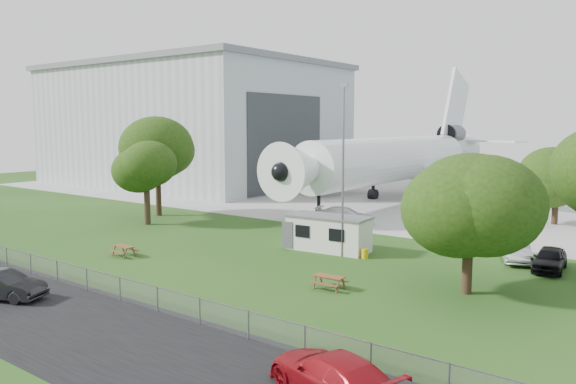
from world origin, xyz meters
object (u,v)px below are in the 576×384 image
Objects in this scene: hangar at (193,124)px; site_cabin at (329,233)px; airliner at (397,158)px; picnic_west at (124,256)px; car_centre_sedan at (3,286)px; picnic_east at (329,289)px.

hangar reaches higher than site_cabin.
picnic_west is (-2.30, -38.87, -5.27)m from airliner.
hangar is 53.45m from site_cabin.
hangar is at bearing 13.87° from car_centre_sedan.
picnic_east is (13.72, -36.86, -5.27)m from airliner.
car_centre_sedan is (0.76, -48.96, -4.51)m from airliner.
hangar is 52.38m from picnic_west.
airliner is 39.29m from picnic_west.
picnic_west is at bearing -136.06° from site_cabin.
airliner is 10.36× the size of car_centre_sedan.
picnic_west is at bearing -49.20° from hangar.
picnic_east is at bearing -69.59° from airliner.
car_centre_sedan is (-7.62, -20.38, -0.55)m from site_cabin.
airliner is 49.18m from car_centre_sedan.
hangar reaches higher than car_centre_sedan.
picnic_east is (16.02, 2.01, 0.00)m from picnic_west.
airliner is at bearing 108.17° from picnic_east.
site_cabin reaches higher than picnic_east.
car_centre_sedan is (-12.96, -12.11, 0.76)m from picnic_east.
site_cabin reaches higher than picnic_west.
picnic_west is 1.00× the size of picnic_east.
airliner is 26.52× the size of picnic_west.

